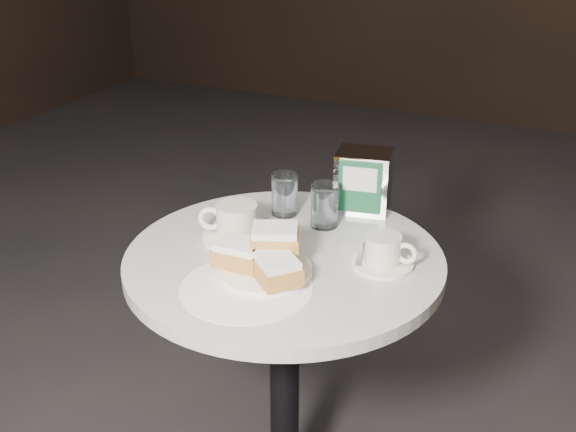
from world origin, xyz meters
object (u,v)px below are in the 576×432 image
Objects in this scene: beignet_plate at (264,259)px; water_glass_left at (285,195)px; coffee_cup_right at (384,253)px; coffee_cup_left at (236,224)px; cafe_table at (284,330)px; water_glass_right at (324,206)px; napkin_dispenser at (363,181)px.

water_glass_left is at bearing 106.94° from beignet_plate.
coffee_cup_right is 1.39× the size of water_glass_left.
coffee_cup_left is 0.34m from coffee_cup_right.
water_glass_right is at bearing 82.27° from cafe_table.
water_glass_right reaches higher than water_glass_left.
napkin_dispenser is (0.08, 0.39, 0.04)m from beignet_plate.
napkin_dispenser is at bearing 79.00° from beignet_plate.
napkin_dispenser is (0.21, 0.27, 0.04)m from coffee_cup_left.
beignet_plate is 2.42× the size of water_glass_left.
beignet_plate is 1.65× the size of napkin_dispenser.
coffee_cup_right is (0.21, 0.14, -0.01)m from beignet_plate.
beignet_plate reaches higher than cafe_table.
napkin_dispenser is (0.07, 0.30, 0.27)m from cafe_table.
coffee_cup_right is (0.21, 0.05, 0.23)m from cafe_table.
beignet_plate reaches higher than coffee_cup_left.
water_glass_left is 0.19m from napkin_dispenser.
water_glass_right is at bearing 84.63° from beignet_plate.
water_glass_left is 0.98× the size of water_glass_right.
water_glass_right is 0.14m from napkin_dispenser.
cafe_table is at bearing -97.73° from water_glass_right.
napkin_dispenser is at bearing 75.92° from cafe_table.
beignet_plate is 1.74× the size of coffee_cup_right.
beignet_plate is 0.30m from water_glass_left.
water_glass_right is (0.16, 0.15, 0.01)m from coffee_cup_left.
water_glass_left is 0.11m from water_glass_right.
cafe_table is 0.25m from beignet_plate.
water_glass_left is at bearing 55.92° from coffee_cup_left.
coffee_cup_right is 0.23m from water_glass_right.
water_glass_right is (0.03, 0.27, 0.02)m from beignet_plate.
beignet_plate is at bearing -62.42° from coffee_cup_left.
cafe_table is 4.92× the size of napkin_dispenser.
coffee_cup_right is 0.33m from water_glass_left.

